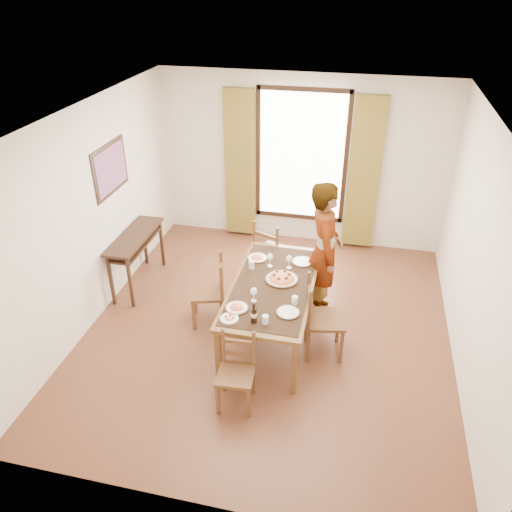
% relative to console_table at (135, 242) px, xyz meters
% --- Properties ---
extents(ground, '(5.00, 5.00, 0.00)m').
position_rel_console_table_xyz_m(ground, '(2.03, -0.60, -0.68)').
color(ground, '#4F2818').
rests_on(ground, ground).
extents(room_shell, '(4.60, 5.10, 2.74)m').
position_rel_console_table_xyz_m(room_shell, '(2.03, -0.47, 0.86)').
color(room_shell, silver).
rests_on(room_shell, ground).
extents(console_table, '(0.38, 1.20, 0.80)m').
position_rel_console_table_xyz_m(console_table, '(0.00, 0.00, 0.00)').
color(console_table, '#331B11').
rests_on(console_table, ground).
extents(dining_table, '(0.96, 1.96, 0.76)m').
position_rel_console_table_xyz_m(dining_table, '(2.09, -0.71, 0.01)').
color(dining_table, brown).
rests_on(dining_table, ground).
extents(chair_west, '(0.51, 0.51, 0.93)m').
position_rel_console_table_xyz_m(chair_west, '(1.27, -0.60, -0.25)').
color(chair_west, brown).
rests_on(chair_west, ground).
extents(chair_north, '(0.57, 0.57, 0.99)m').
position_rel_console_table_xyz_m(chair_north, '(1.84, 0.51, -0.22)').
color(chair_north, brown).
rests_on(chair_north, ground).
extents(chair_south, '(0.40, 0.40, 0.85)m').
position_rel_console_table_xyz_m(chair_south, '(1.94, -1.88, -0.29)').
color(chair_south, brown).
rests_on(chair_south, ground).
extents(chair_east, '(0.52, 0.52, 1.01)m').
position_rel_console_table_xyz_m(chair_east, '(2.71, -0.89, -0.22)').
color(chair_east, brown).
rests_on(chair_east, ground).
extents(man, '(0.84, 0.69, 1.85)m').
position_rel_console_table_xyz_m(man, '(2.63, -0.09, 0.24)').
color(man, gray).
rests_on(man, ground).
extents(plate_sw, '(0.27, 0.27, 0.05)m').
position_rel_console_table_xyz_m(plate_sw, '(1.80, -1.27, 0.10)').
color(plate_sw, silver).
rests_on(plate_sw, dining_table).
extents(plate_se, '(0.27, 0.27, 0.05)m').
position_rel_console_table_xyz_m(plate_se, '(2.36, -1.23, 0.10)').
color(plate_se, silver).
rests_on(plate_se, dining_table).
extents(plate_nw, '(0.27, 0.27, 0.05)m').
position_rel_console_table_xyz_m(plate_nw, '(1.78, -0.17, 0.10)').
color(plate_nw, silver).
rests_on(plate_nw, dining_table).
extents(plate_ne, '(0.27, 0.27, 0.05)m').
position_rel_console_table_xyz_m(plate_ne, '(2.36, -0.14, 0.10)').
color(plate_ne, silver).
rests_on(plate_ne, dining_table).
extents(pasta_platter, '(0.40, 0.40, 0.10)m').
position_rel_console_table_xyz_m(pasta_platter, '(2.18, -0.60, 0.12)').
color(pasta_platter, red).
rests_on(pasta_platter, dining_table).
extents(caprese_plate, '(0.20, 0.20, 0.04)m').
position_rel_console_table_xyz_m(caprese_plate, '(1.77, -1.47, 0.09)').
color(caprese_plate, silver).
rests_on(caprese_plate, dining_table).
extents(wine_glass_a, '(0.08, 0.08, 0.18)m').
position_rel_console_table_xyz_m(wine_glass_a, '(1.95, -1.09, 0.16)').
color(wine_glass_a, white).
rests_on(wine_glass_a, dining_table).
extents(wine_glass_b, '(0.08, 0.08, 0.18)m').
position_rel_console_table_xyz_m(wine_glass_b, '(2.22, -0.31, 0.16)').
color(wine_glass_b, white).
rests_on(wine_glass_b, dining_table).
extents(wine_glass_c, '(0.08, 0.08, 0.18)m').
position_rel_console_table_xyz_m(wine_glass_c, '(1.98, -0.32, 0.16)').
color(wine_glass_c, white).
rests_on(wine_glass_c, dining_table).
extents(tumbler_a, '(0.07, 0.07, 0.10)m').
position_rel_console_table_xyz_m(tumbler_a, '(2.41, -1.04, 0.12)').
color(tumbler_a, silver).
rests_on(tumbler_a, dining_table).
extents(tumbler_b, '(0.07, 0.07, 0.10)m').
position_rel_console_table_xyz_m(tumbler_b, '(1.76, -0.42, 0.12)').
color(tumbler_b, silver).
rests_on(tumbler_b, dining_table).
extents(tumbler_c, '(0.07, 0.07, 0.10)m').
position_rel_console_table_xyz_m(tumbler_c, '(2.16, -1.46, 0.12)').
color(tumbler_c, silver).
rests_on(tumbler_c, dining_table).
extents(wine_bottle, '(0.07, 0.07, 0.25)m').
position_rel_console_table_xyz_m(wine_bottle, '(2.03, -1.46, 0.20)').
color(wine_bottle, black).
rests_on(wine_bottle, dining_table).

